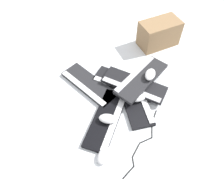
{
  "coord_description": "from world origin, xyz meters",
  "views": [
    {
      "loc": [
        0.43,
        -0.87,
        1.2
      ],
      "look_at": [
        0.03,
        -0.05,
        0.04
      ],
      "focal_mm": 35.0,
      "sensor_mm": 36.0,
      "label": 1
    }
  ],
  "objects_px": {
    "keyboard_2": "(89,85)",
    "mouse_2": "(150,74)",
    "keyboard_4": "(134,85)",
    "keyboard_5": "(141,78)",
    "keyboard_0": "(134,99)",
    "cardboard_box": "(159,33)",
    "mouse_0": "(104,155)",
    "keyboard_3": "(107,119)",
    "mouse_3": "(108,119)",
    "keyboard_1": "(124,83)",
    "mouse_1": "(137,98)"
  },
  "relations": [
    {
      "from": "mouse_0",
      "to": "mouse_2",
      "type": "xyz_separation_m",
      "value": [
        0.04,
        0.61,
        0.09
      ]
    },
    {
      "from": "mouse_0",
      "to": "keyboard_5",
      "type": "bearing_deg",
      "value": -3.84
    },
    {
      "from": "keyboard_0",
      "to": "cardboard_box",
      "type": "height_order",
      "value": "cardboard_box"
    },
    {
      "from": "cardboard_box",
      "to": "mouse_1",
      "type": "bearing_deg",
      "value": -83.19
    },
    {
      "from": "keyboard_5",
      "to": "mouse_2",
      "type": "xyz_separation_m",
      "value": [
        0.05,
        0.03,
        0.04
      ]
    },
    {
      "from": "keyboard_4",
      "to": "keyboard_5",
      "type": "distance_m",
      "value": 0.07
    },
    {
      "from": "cardboard_box",
      "to": "mouse_2",
      "type": "bearing_deg",
      "value": -78.52
    },
    {
      "from": "keyboard_3",
      "to": "cardboard_box",
      "type": "xyz_separation_m",
      "value": [
        0.04,
        0.84,
        0.09
      ]
    },
    {
      "from": "keyboard_2",
      "to": "cardboard_box",
      "type": "distance_m",
      "value": 0.71
    },
    {
      "from": "keyboard_5",
      "to": "mouse_2",
      "type": "height_order",
      "value": "mouse_2"
    },
    {
      "from": "keyboard_1",
      "to": "mouse_2",
      "type": "relative_size",
      "value": 4.03
    },
    {
      "from": "keyboard_2",
      "to": "mouse_0",
      "type": "distance_m",
      "value": 0.53
    },
    {
      "from": "mouse_0",
      "to": "keyboard_2",
      "type": "bearing_deg",
      "value": 34.26
    },
    {
      "from": "mouse_2",
      "to": "cardboard_box",
      "type": "bearing_deg",
      "value": -172.35
    },
    {
      "from": "mouse_1",
      "to": "keyboard_2",
      "type": "bearing_deg",
      "value": 147.32
    },
    {
      "from": "keyboard_5",
      "to": "mouse_3",
      "type": "relative_size",
      "value": 4.21
    },
    {
      "from": "keyboard_0",
      "to": "keyboard_4",
      "type": "height_order",
      "value": "keyboard_4"
    },
    {
      "from": "cardboard_box",
      "to": "keyboard_2",
      "type": "bearing_deg",
      "value": -113.45
    },
    {
      "from": "mouse_0",
      "to": "mouse_2",
      "type": "relative_size",
      "value": 1.0
    },
    {
      "from": "keyboard_4",
      "to": "cardboard_box",
      "type": "distance_m",
      "value": 0.54
    },
    {
      "from": "keyboard_2",
      "to": "keyboard_3",
      "type": "bearing_deg",
      "value": -38.6
    },
    {
      "from": "keyboard_0",
      "to": "keyboard_1",
      "type": "xyz_separation_m",
      "value": [
        -0.12,
        0.09,
        0.0
      ]
    },
    {
      "from": "keyboard_5",
      "to": "keyboard_0",
      "type": "bearing_deg",
      "value": -84.72
    },
    {
      "from": "mouse_0",
      "to": "mouse_1",
      "type": "distance_m",
      "value": 0.43
    },
    {
      "from": "keyboard_4",
      "to": "keyboard_5",
      "type": "height_order",
      "value": "keyboard_5"
    },
    {
      "from": "keyboard_1",
      "to": "mouse_2",
      "type": "bearing_deg",
      "value": 25.75
    },
    {
      "from": "keyboard_0",
      "to": "mouse_3",
      "type": "xyz_separation_m",
      "value": [
        -0.08,
        -0.23,
        0.04
      ]
    },
    {
      "from": "keyboard_2",
      "to": "mouse_2",
      "type": "height_order",
      "value": "mouse_2"
    },
    {
      "from": "keyboard_0",
      "to": "keyboard_2",
      "type": "distance_m",
      "value": 0.34
    },
    {
      "from": "keyboard_2",
      "to": "keyboard_4",
      "type": "bearing_deg",
      "value": 21.41
    },
    {
      "from": "keyboard_3",
      "to": "cardboard_box",
      "type": "distance_m",
      "value": 0.85
    },
    {
      "from": "mouse_2",
      "to": "cardboard_box",
      "type": "distance_m",
      "value": 0.46
    },
    {
      "from": "keyboard_3",
      "to": "keyboard_5",
      "type": "bearing_deg",
      "value": 77.27
    },
    {
      "from": "keyboard_4",
      "to": "keyboard_1",
      "type": "bearing_deg",
      "value": 174.59
    },
    {
      "from": "mouse_0",
      "to": "cardboard_box",
      "type": "distance_m",
      "value": 1.06
    },
    {
      "from": "keyboard_0",
      "to": "mouse_2",
      "type": "height_order",
      "value": "mouse_2"
    },
    {
      "from": "mouse_0",
      "to": "mouse_2",
      "type": "distance_m",
      "value": 0.61
    },
    {
      "from": "keyboard_3",
      "to": "mouse_3",
      "type": "height_order",
      "value": "mouse_3"
    },
    {
      "from": "keyboard_0",
      "to": "keyboard_3",
      "type": "distance_m",
      "value": 0.24
    },
    {
      "from": "keyboard_1",
      "to": "mouse_0",
      "type": "bearing_deg",
      "value": -77.59
    },
    {
      "from": "keyboard_3",
      "to": "mouse_2",
      "type": "height_order",
      "value": "mouse_2"
    },
    {
      "from": "keyboard_5",
      "to": "keyboard_4",
      "type": "bearing_deg",
      "value": -118.72
    },
    {
      "from": "keyboard_1",
      "to": "mouse_3",
      "type": "height_order",
      "value": "mouse_3"
    },
    {
      "from": "keyboard_3",
      "to": "mouse_3",
      "type": "bearing_deg",
      "value": -41.62
    },
    {
      "from": "mouse_0",
      "to": "cardboard_box",
      "type": "bearing_deg",
      "value": -2.15
    },
    {
      "from": "keyboard_1",
      "to": "keyboard_0",
      "type": "bearing_deg",
      "value": -38.96
    },
    {
      "from": "keyboard_4",
      "to": "keyboard_5",
      "type": "bearing_deg",
      "value": 61.28
    },
    {
      "from": "mouse_2",
      "to": "keyboard_5",
      "type": "bearing_deg",
      "value": -64.78
    },
    {
      "from": "keyboard_0",
      "to": "mouse_1",
      "type": "relative_size",
      "value": 3.95
    },
    {
      "from": "keyboard_4",
      "to": "mouse_3",
      "type": "height_order",
      "value": "mouse_3"
    }
  ]
}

